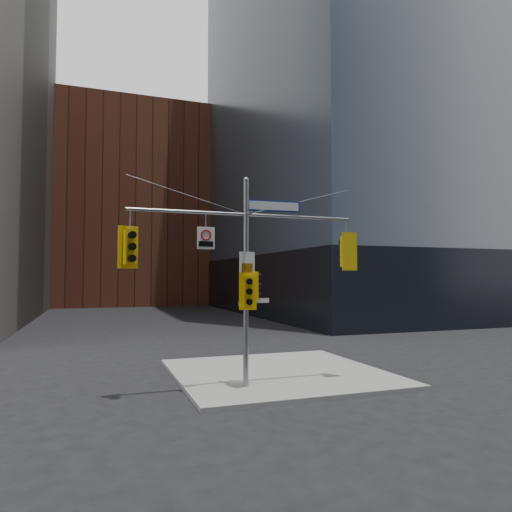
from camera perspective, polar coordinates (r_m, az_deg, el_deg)
ground at (r=14.23m, az=1.36°, el=-18.34°), size 160.00×160.00×0.00m
sidewalk_corner at (r=18.55m, az=2.78°, el=-14.40°), size 8.00×8.00×0.15m
podium_ne at (r=55.58m, az=16.81°, el=-3.43°), size 36.40×36.40×6.00m
brick_midrise at (r=71.70m, az=-15.46°, el=5.56°), size 26.00×20.00×28.00m
signal_assembly at (r=15.60m, az=-1.26°, el=-0.57°), size 8.00×0.80×7.30m
traffic_light_west_arm at (r=14.88m, az=-15.49°, el=1.11°), size 0.64×0.60×1.36m
traffic_light_east_arm at (r=17.25m, az=11.22°, el=0.55°), size 0.67×0.58×1.41m
traffic_light_pole_side at (r=15.70m, az=-0.17°, el=-3.75°), size 0.40×0.34×0.97m
traffic_light_pole_front at (r=15.34m, az=-0.95°, el=-4.46°), size 0.59×0.53×1.25m
street_sign_blade at (r=16.14m, az=2.25°, el=6.26°), size 1.95×0.16×0.38m
regulatory_sign_arm at (r=15.24m, az=-6.28°, el=2.34°), size 0.60×0.07×0.75m
regulatory_sign_pole at (r=15.48m, az=-1.13°, el=-0.86°), size 0.55×0.05×0.72m
street_blade_ew at (r=15.76m, az=0.29°, el=-5.60°), size 0.81×0.09×0.16m
street_blade_ns at (r=16.05m, az=-1.78°, el=-6.08°), size 0.04×0.83×0.17m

